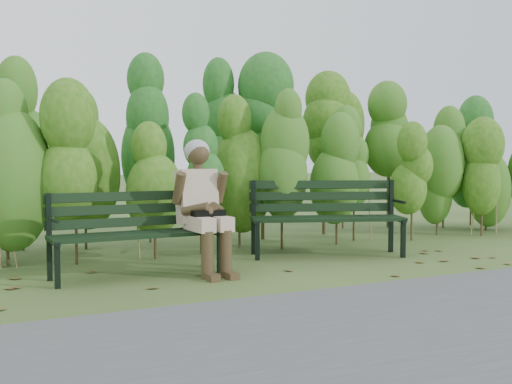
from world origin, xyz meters
name	(u,v)px	position (x,y,z in m)	size (l,w,h in m)	color
ground	(272,271)	(0.00, 0.00, 0.00)	(80.00, 80.00, 0.00)	#3C4C23
footpath	(434,328)	(0.00, -2.20, 0.01)	(60.00, 2.50, 0.01)	#474749
hedge_band	(202,145)	(0.00, 1.86, 1.26)	(11.04, 1.67, 2.42)	#47381E
leaf_litter	(259,275)	(-0.20, -0.12, 0.00)	(5.44, 2.16, 0.01)	brown
bench_left	(135,226)	(-1.23, 0.41, 0.46)	(1.58, 0.57, 0.78)	black
bench_right	(325,211)	(1.02, 0.64, 0.50)	(1.77, 1.09, 0.84)	black
seated_woman	(202,199)	(-0.61, 0.26, 0.70)	(0.53, 0.78, 1.27)	tan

